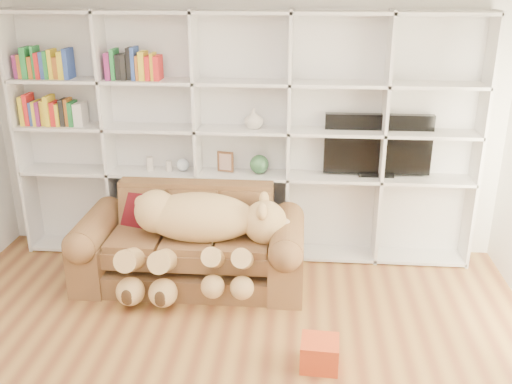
# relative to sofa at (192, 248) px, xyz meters

# --- Properties ---
(wall_back) EXTENTS (5.00, 0.02, 2.70)m
(wall_back) POSITION_rel_sofa_xyz_m (0.42, 0.79, 1.02)
(wall_back) COLOR white
(wall_back) RESTS_ON floor
(bookshelf) EXTENTS (4.43, 0.35, 2.40)m
(bookshelf) POSITION_rel_sofa_xyz_m (0.18, 0.66, 0.98)
(bookshelf) COLOR silver
(bookshelf) RESTS_ON floor
(sofa) EXTENTS (2.05, 0.89, 0.86)m
(sofa) POSITION_rel_sofa_xyz_m (0.00, 0.00, 0.00)
(sofa) COLOR brown
(sofa) RESTS_ON floor
(teddy_bear) EXTENTS (1.48, 0.83, 0.86)m
(teddy_bear) POSITION_rel_sofa_xyz_m (0.11, -0.17, 0.27)
(teddy_bear) COLOR #E3B371
(teddy_bear) RESTS_ON sofa
(throw_pillow) EXTENTS (0.39, 0.29, 0.37)m
(throw_pillow) POSITION_rel_sofa_xyz_m (-0.50, 0.14, 0.29)
(throw_pillow) COLOR #4F0D0D
(throw_pillow) RESTS_ON sofa
(gift_box) EXTENTS (0.29, 0.27, 0.22)m
(gift_box) POSITION_rel_sofa_xyz_m (1.16, -1.18, -0.22)
(gift_box) COLOR #C03E19
(gift_box) RESTS_ON floor
(tv) EXTENTS (1.01, 0.18, 0.60)m
(tv) POSITION_rel_sofa_xyz_m (1.70, 0.65, 0.83)
(tv) COLOR black
(tv) RESTS_ON bookshelf
(picture_frame) EXTENTS (0.16, 0.06, 0.20)m
(picture_frame) POSITION_rel_sofa_xyz_m (0.25, 0.60, 0.65)
(picture_frame) COLOR brown
(picture_frame) RESTS_ON bookshelf
(green_vase) EXTENTS (0.19, 0.19, 0.19)m
(green_vase) POSITION_rel_sofa_xyz_m (0.58, 0.60, 0.63)
(green_vase) COLOR #2E5B36
(green_vase) RESTS_ON bookshelf
(figurine_tall) EXTENTS (0.07, 0.07, 0.14)m
(figurine_tall) POSITION_rel_sofa_xyz_m (-0.51, 0.60, 0.61)
(figurine_tall) COLOR beige
(figurine_tall) RESTS_ON bookshelf
(figurine_short) EXTENTS (0.07, 0.07, 0.11)m
(figurine_short) POSITION_rel_sofa_xyz_m (-0.32, 0.60, 0.59)
(figurine_short) COLOR beige
(figurine_short) RESTS_ON bookshelf
(snow_globe) EXTENTS (0.13, 0.13, 0.13)m
(snow_globe) POSITION_rel_sofa_xyz_m (-0.18, 0.60, 0.61)
(snow_globe) COLOR silver
(snow_globe) RESTS_ON bookshelf
(shelf_vase) EXTENTS (0.19, 0.19, 0.19)m
(shelf_vase) POSITION_rel_sofa_xyz_m (0.52, 0.60, 1.08)
(shelf_vase) COLOR beige
(shelf_vase) RESTS_ON bookshelf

